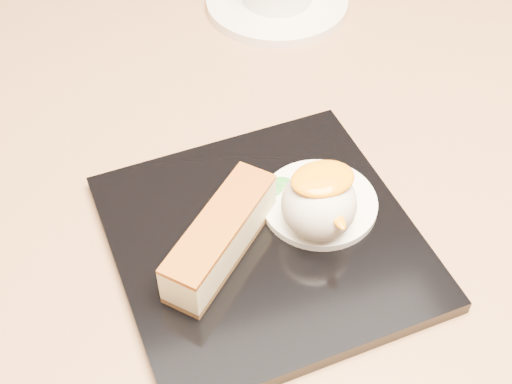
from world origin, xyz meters
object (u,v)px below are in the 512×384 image
object	(u,v)px
saucer	(277,3)
ice_cream_scoop	(319,204)
dessert_plate	(264,241)
table	(276,262)
cheesecake	(221,237)

from	to	relation	value
saucer	ice_cream_scoop	bearing A→B (deg)	-104.15
dessert_plate	ice_cream_scoop	world-z (taller)	ice_cream_scoop
saucer	table	bearing A→B (deg)	-108.87
cheesecake	ice_cream_scoop	bearing A→B (deg)	-43.58
dessert_plate	cheesecake	world-z (taller)	cheesecake
table	dessert_plate	size ratio (longest dim) A/B	3.64
cheesecake	ice_cream_scoop	xyz separation A→B (m)	(0.08, 0.00, 0.01)
table	dessert_plate	xyz separation A→B (m)	(-0.05, -0.09, 0.16)
ice_cream_scoop	saucer	world-z (taller)	ice_cream_scoop
dessert_plate	cheesecake	xyz separation A→B (m)	(-0.04, -0.00, 0.02)
table	cheesecake	bearing A→B (deg)	-129.89
cheesecake	saucer	world-z (taller)	cheesecake
ice_cream_scoop	table	bearing A→B (deg)	86.81
table	ice_cream_scoop	size ratio (longest dim) A/B	14.34
saucer	dessert_plate	bearing A→B (deg)	-111.25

